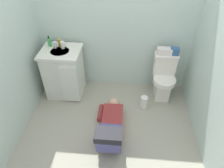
# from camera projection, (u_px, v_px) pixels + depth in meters

# --- Properties ---
(ground_plane) EXTENTS (2.94, 3.12, 0.04)m
(ground_plane) POSITION_uv_depth(u_px,v_px,m) (109.00, 129.00, 2.97)
(ground_plane) COLOR #999885
(wall_back) EXTENTS (2.60, 0.08, 2.40)m
(wall_back) POSITION_uv_depth(u_px,v_px,m) (115.00, 18.00, 3.04)
(wall_back) COLOR #B4CBC0
(wall_back) RESTS_ON ground_plane
(toilet) EXTENTS (0.36, 0.46, 0.75)m
(toilet) POSITION_uv_depth(u_px,v_px,m) (164.00, 78.00, 3.28)
(toilet) COLOR silver
(toilet) RESTS_ON ground_plane
(vanity_cabinet) EXTENTS (0.60, 0.53, 0.82)m
(vanity_cabinet) POSITION_uv_depth(u_px,v_px,m) (64.00, 72.00, 3.31)
(vanity_cabinet) COLOR silver
(vanity_cabinet) RESTS_ON ground_plane
(faucet) EXTENTS (0.02, 0.02, 0.10)m
(faucet) POSITION_uv_depth(u_px,v_px,m) (62.00, 43.00, 3.13)
(faucet) COLOR silver
(faucet) RESTS_ON vanity_cabinet
(person_plumber) EXTENTS (0.39, 1.06, 0.52)m
(person_plumber) POSITION_uv_depth(u_px,v_px,m) (111.00, 126.00, 2.76)
(person_plumber) COLOR maroon
(person_plumber) RESTS_ON ground_plane
(tissue_box) EXTENTS (0.22, 0.11, 0.10)m
(tissue_box) POSITION_uv_depth(u_px,v_px,m) (164.00, 51.00, 3.08)
(tissue_box) COLOR silver
(tissue_box) RESTS_ON toilet
(toiletry_bag) EXTENTS (0.12, 0.09, 0.11)m
(toiletry_bag) POSITION_uv_depth(u_px,v_px,m) (175.00, 51.00, 3.06)
(toiletry_bag) COLOR #33598C
(toiletry_bag) RESTS_ON toilet
(soap_dispenser) EXTENTS (0.06, 0.06, 0.17)m
(soap_dispenser) POSITION_uv_depth(u_px,v_px,m) (49.00, 42.00, 3.12)
(soap_dispenser) COLOR green
(soap_dispenser) RESTS_ON vanity_cabinet
(bottle_clear) EXTENTS (0.05, 0.05, 0.10)m
(bottle_clear) POSITION_uv_depth(u_px,v_px,m) (55.00, 45.00, 3.08)
(bottle_clear) COLOR silver
(bottle_clear) RESTS_ON vanity_cabinet
(bottle_amber) EXTENTS (0.05, 0.05, 0.12)m
(bottle_amber) POSITION_uv_depth(u_px,v_px,m) (60.00, 43.00, 3.10)
(bottle_amber) COLOR #C08929
(bottle_amber) RESTS_ON vanity_cabinet
(bottle_white) EXTENTS (0.06, 0.06, 0.11)m
(bottle_white) POSITION_uv_depth(u_px,v_px,m) (62.00, 45.00, 3.07)
(bottle_white) COLOR white
(bottle_white) RESTS_ON vanity_cabinet
(paper_towel_roll) EXTENTS (0.11, 0.11, 0.21)m
(paper_towel_roll) POSITION_uv_depth(u_px,v_px,m) (144.00, 102.00, 3.22)
(paper_towel_roll) COLOR white
(paper_towel_roll) RESTS_ON ground_plane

